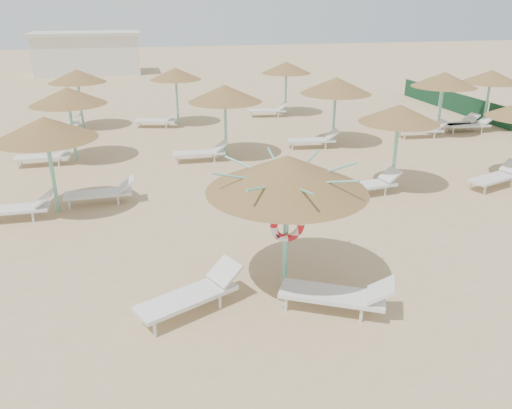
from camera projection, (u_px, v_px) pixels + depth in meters
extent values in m
plane|color=tan|center=(277.00, 282.00, 10.55)|extent=(120.00, 120.00, 0.00)
cylinder|color=#71C5B1|center=(286.00, 234.00, 9.97)|extent=(0.11, 0.11, 2.36)
cone|color=brown|center=(287.00, 173.00, 9.48)|extent=(3.15, 3.15, 0.71)
cylinder|color=#71C5B1|center=(287.00, 186.00, 9.58)|extent=(0.20, 0.20, 0.12)
cylinder|color=#71C5B1|center=(323.00, 173.00, 9.66)|extent=(1.42, 0.04, 0.36)
cylinder|color=#71C5B1|center=(304.00, 166.00, 10.07)|extent=(1.04, 1.04, 0.36)
cylinder|color=#71C5B1|center=(277.00, 165.00, 10.15)|extent=(0.04, 1.42, 0.36)
cylinder|color=#71C5B1|center=(255.00, 170.00, 9.85)|extent=(1.04, 1.04, 0.36)
cylinder|color=#71C5B1|center=(250.00, 179.00, 9.34)|extent=(1.42, 0.04, 0.36)
cylinder|color=#71C5B1|center=(268.00, 187.00, 8.93)|extent=(1.04, 1.04, 0.36)
cylinder|color=#71C5B1|center=(299.00, 189.00, 8.85)|extent=(0.04, 1.42, 0.36)
cylinder|color=#71C5B1|center=(322.00, 182.00, 9.15)|extent=(1.04, 1.04, 0.36)
torus|color=red|center=(287.00, 225.00, 9.79)|extent=(0.71, 0.15, 0.71)
cylinder|color=silver|center=(155.00, 329.00, 8.79)|extent=(0.06, 0.06, 0.29)
cylinder|color=silver|center=(141.00, 316.00, 9.16)|extent=(0.06, 0.06, 0.29)
cylinder|color=silver|center=(220.00, 302.00, 9.59)|extent=(0.06, 0.06, 0.29)
cylinder|color=silver|center=(205.00, 290.00, 9.97)|extent=(0.06, 0.06, 0.29)
cube|color=silver|center=(187.00, 298.00, 9.38)|extent=(2.05, 1.42, 0.08)
cube|color=silver|center=(225.00, 272.00, 9.80)|extent=(0.72, 0.77, 0.38)
cylinder|color=silver|center=(286.00, 304.00, 9.51)|extent=(0.06, 0.06, 0.29)
cylinder|color=silver|center=(291.00, 290.00, 9.97)|extent=(0.06, 0.06, 0.29)
cylinder|color=silver|center=(361.00, 315.00, 9.18)|extent=(0.06, 0.06, 0.29)
cylinder|color=silver|center=(363.00, 300.00, 9.64)|extent=(0.06, 0.06, 0.29)
cube|color=silver|center=(332.00, 295.00, 9.47)|extent=(2.06, 1.51, 0.08)
cube|color=silver|center=(381.00, 290.00, 9.17)|extent=(0.74, 0.79, 0.38)
cylinder|color=#71C5B1|center=(52.00, 172.00, 13.69)|extent=(0.11, 0.11, 2.30)
cone|color=brown|center=(45.00, 128.00, 13.22)|extent=(2.69, 2.69, 0.60)
cylinder|color=#71C5B1|center=(47.00, 137.00, 13.31)|extent=(0.20, 0.20, 0.12)
cylinder|color=silver|center=(33.00, 217.00, 13.36)|extent=(0.06, 0.06, 0.28)
cylinder|color=silver|center=(36.00, 210.00, 13.81)|extent=(0.06, 0.06, 0.28)
cube|color=silver|center=(12.00, 209.00, 13.40)|extent=(1.91, 0.64, 0.08)
cube|color=silver|center=(44.00, 198.00, 13.49)|extent=(0.49, 0.61, 0.36)
cylinder|color=silver|center=(69.00, 205.00, 14.17)|extent=(0.06, 0.06, 0.28)
cylinder|color=silver|center=(71.00, 199.00, 14.62)|extent=(0.06, 0.06, 0.28)
cylinder|color=silver|center=(118.00, 201.00, 14.48)|extent=(0.06, 0.06, 0.28)
cylinder|color=silver|center=(118.00, 195.00, 14.93)|extent=(0.06, 0.06, 0.28)
cube|color=silver|center=(98.00, 193.00, 14.51)|extent=(1.91, 0.64, 0.08)
cube|color=silver|center=(127.00, 183.00, 14.61)|extent=(0.49, 0.61, 0.36)
cylinder|color=#71C5B1|center=(73.00, 130.00, 18.19)|extent=(0.11, 0.11, 2.30)
cone|color=brown|center=(68.00, 96.00, 17.72)|extent=(2.69, 2.69, 0.60)
cylinder|color=#71C5B1|center=(69.00, 103.00, 17.82)|extent=(0.20, 0.20, 0.12)
cylinder|color=silver|center=(18.00, 165.00, 17.58)|extent=(0.06, 0.06, 0.28)
cylinder|color=silver|center=(21.00, 161.00, 18.03)|extent=(0.06, 0.06, 0.28)
cylinder|color=silver|center=(59.00, 163.00, 17.87)|extent=(0.06, 0.06, 0.28)
cylinder|color=silver|center=(60.00, 159.00, 18.32)|extent=(0.06, 0.06, 0.28)
cube|color=silver|center=(43.00, 157.00, 17.91)|extent=(1.90, 0.63, 0.08)
cube|color=silver|center=(66.00, 149.00, 18.01)|extent=(0.49, 0.60, 0.36)
cylinder|color=#71C5B1|center=(81.00, 103.00, 22.94)|extent=(0.11, 0.11, 2.30)
cone|color=brown|center=(77.00, 76.00, 22.47)|extent=(2.56, 2.56, 0.58)
cylinder|color=#71C5B1|center=(78.00, 81.00, 22.56)|extent=(0.20, 0.20, 0.12)
cylinder|color=silver|center=(38.00, 130.00, 22.34)|extent=(0.06, 0.06, 0.28)
cylinder|color=silver|center=(40.00, 128.00, 22.80)|extent=(0.06, 0.06, 0.28)
cylinder|color=silver|center=(69.00, 129.00, 22.61)|extent=(0.06, 0.06, 0.28)
cylinder|color=silver|center=(71.00, 126.00, 23.06)|extent=(0.06, 0.06, 0.28)
cube|color=silver|center=(57.00, 124.00, 22.66)|extent=(1.91, 0.66, 0.08)
cube|color=silver|center=(76.00, 118.00, 22.73)|extent=(0.50, 0.61, 0.36)
cylinder|color=#71C5B1|center=(226.00, 127.00, 18.66)|extent=(0.11, 0.11, 2.30)
cone|color=brown|center=(225.00, 93.00, 18.19)|extent=(2.71, 2.71, 0.61)
cylinder|color=#71C5B1|center=(225.00, 100.00, 18.29)|extent=(0.20, 0.20, 0.12)
cylinder|color=silver|center=(178.00, 161.00, 18.07)|extent=(0.06, 0.06, 0.28)
cylinder|color=silver|center=(177.00, 157.00, 18.52)|extent=(0.06, 0.06, 0.28)
cylinder|color=silver|center=(215.00, 159.00, 18.33)|extent=(0.06, 0.06, 0.28)
cylinder|color=silver|center=(213.00, 155.00, 18.78)|extent=(0.06, 0.06, 0.28)
cube|color=silver|center=(199.00, 153.00, 18.38)|extent=(1.92, 0.68, 0.08)
cube|color=silver|center=(221.00, 145.00, 18.45)|extent=(0.50, 0.61, 0.36)
cylinder|color=#71C5B1|center=(177.00, 100.00, 23.65)|extent=(0.11, 0.11, 2.30)
cone|color=brown|center=(176.00, 74.00, 23.18)|extent=(2.38, 2.38, 0.54)
cylinder|color=#71C5B1|center=(176.00, 79.00, 23.27)|extent=(0.20, 0.20, 0.12)
cylinder|color=silver|center=(137.00, 125.00, 23.23)|extent=(0.06, 0.06, 0.28)
cylinder|color=silver|center=(140.00, 123.00, 23.69)|extent=(0.06, 0.06, 0.28)
cylinder|color=silver|center=(166.00, 126.00, 23.18)|extent=(0.06, 0.06, 0.28)
cylinder|color=silver|center=(168.00, 123.00, 23.65)|extent=(0.06, 0.06, 0.28)
cube|color=silver|center=(155.00, 121.00, 23.37)|extent=(2.00, 1.11, 0.08)
cube|color=silver|center=(173.00, 116.00, 23.25)|extent=(0.63, 0.71, 0.36)
cylinder|color=#71C5B1|center=(395.00, 153.00, 15.43)|extent=(0.11, 0.11, 2.30)
cone|color=brown|center=(399.00, 114.00, 14.96)|extent=(2.42, 2.42, 0.55)
cylinder|color=#71C5B1|center=(399.00, 121.00, 15.05)|extent=(0.20, 0.20, 0.12)
cylinder|color=silver|center=(346.00, 197.00, 14.74)|extent=(0.06, 0.06, 0.28)
cylinder|color=silver|center=(338.00, 191.00, 15.17)|extent=(0.06, 0.06, 0.28)
cylinder|color=silver|center=(385.00, 191.00, 15.17)|extent=(0.06, 0.06, 0.28)
cylinder|color=silver|center=(376.00, 186.00, 15.60)|extent=(0.06, 0.06, 0.28)
cube|color=silver|center=(366.00, 185.00, 15.14)|extent=(1.96, 0.84, 0.08)
cube|color=silver|center=(390.00, 175.00, 15.32)|extent=(0.55, 0.65, 0.36)
cylinder|color=#71C5B1|center=(334.00, 116.00, 20.34)|extent=(0.11, 0.11, 2.30)
cone|color=brown|center=(336.00, 85.00, 19.86)|extent=(2.85, 2.85, 0.64)
cylinder|color=#71C5B1|center=(336.00, 92.00, 19.96)|extent=(0.20, 0.20, 0.12)
cylinder|color=silver|center=(292.00, 147.00, 19.81)|extent=(0.06, 0.06, 0.28)
cylinder|color=silver|center=(290.00, 144.00, 20.27)|extent=(0.06, 0.06, 0.28)
cylinder|color=silver|center=(326.00, 146.00, 19.95)|extent=(0.06, 0.06, 0.28)
cylinder|color=silver|center=(323.00, 143.00, 20.41)|extent=(0.06, 0.06, 0.28)
cube|color=silver|center=(311.00, 140.00, 20.05)|extent=(1.96, 0.85, 0.08)
cube|color=silver|center=(332.00, 134.00, 20.05)|extent=(0.55, 0.65, 0.36)
cylinder|color=#71C5B1|center=(286.00, 92.00, 25.81)|extent=(0.11, 0.11, 2.30)
cone|color=brown|center=(286.00, 67.00, 25.35)|extent=(2.52, 2.52, 0.57)
cylinder|color=#71C5B1|center=(286.00, 72.00, 25.43)|extent=(0.20, 0.20, 0.12)
cylinder|color=silver|center=(252.00, 115.00, 25.30)|extent=(0.06, 0.06, 0.28)
cylinder|color=silver|center=(251.00, 113.00, 25.76)|extent=(0.06, 0.06, 0.28)
cylinder|color=silver|center=(278.00, 115.00, 25.41)|extent=(0.06, 0.06, 0.28)
cylinder|color=silver|center=(277.00, 113.00, 25.87)|extent=(0.06, 0.06, 0.28)
cube|color=silver|center=(267.00, 110.00, 25.53)|extent=(1.97, 0.90, 0.08)
cube|color=silver|center=(284.00, 105.00, 25.51)|extent=(0.57, 0.67, 0.36)
cylinder|color=silver|center=(485.00, 190.00, 15.26)|extent=(0.06, 0.06, 0.28)
cylinder|color=silver|center=(471.00, 185.00, 15.66)|extent=(0.06, 0.06, 0.28)
cylinder|color=silver|center=(511.00, 183.00, 15.91)|extent=(0.06, 0.06, 0.28)
cylinder|color=silver|center=(497.00, 178.00, 16.31)|extent=(0.06, 0.06, 0.28)
cube|color=silver|center=(495.00, 178.00, 15.78)|extent=(2.00, 1.17, 0.08)
cube|color=silver|center=(512.00, 166.00, 16.10)|extent=(0.65, 0.72, 0.36)
cylinder|color=#71C5B1|center=(440.00, 108.00, 21.87)|extent=(0.11, 0.11, 2.30)
cone|color=brown|center=(444.00, 79.00, 21.40)|extent=(2.76, 2.76, 0.62)
cylinder|color=#71C5B1|center=(444.00, 85.00, 21.49)|extent=(0.20, 0.20, 0.12)
cylinder|color=silver|center=(405.00, 136.00, 21.33)|extent=(0.06, 0.06, 0.28)
cylinder|color=silver|center=(400.00, 134.00, 21.79)|extent=(0.06, 0.06, 0.28)
cylinder|color=silver|center=(434.00, 135.00, 21.50)|extent=(0.06, 0.06, 0.28)
cylinder|color=silver|center=(429.00, 133.00, 21.96)|extent=(0.06, 0.06, 0.28)
cube|color=silver|center=(420.00, 130.00, 21.59)|extent=(1.95, 0.81, 0.08)
cube|color=silver|center=(440.00, 124.00, 21.60)|extent=(0.54, 0.65, 0.36)
cylinder|color=silver|center=(444.00, 131.00, 22.30)|extent=(0.06, 0.06, 0.28)
cylinder|color=silver|center=(437.00, 128.00, 22.74)|extent=(0.06, 0.06, 0.28)
cylinder|color=silver|center=(469.00, 128.00, 22.71)|extent=(0.06, 0.06, 0.28)
cylinder|color=silver|center=(461.00, 126.00, 23.15)|extent=(0.06, 0.06, 0.28)
cube|color=silver|center=(456.00, 124.00, 22.69)|extent=(1.95, 0.81, 0.08)
cube|color=silver|center=(472.00, 118.00, 22.86)|extent=(0.54, 0.65, 0.36)
cylinder|color=#71C5B1|center=(487.00, 104.00, 22.77)|extent=(0.11, 0.11, 2.30)
cone|color=brown|center=(491.00, 76.00, 22.30)|extent=(2.51, 2.51, 0.56)
cylinder|color=#71C5B1|center=(490.00, 82.00, 22.39)|extent=(0.20, 0.20, 0.12)
cylinder|color=silver|center=(453.00, 131.00, 22.24)|extent=(0.06, 0.06, 0.28)
cylinder|color=silver|center=(448.00, 128.00, 22.69)|extent=(0.06, 0.06, 0.28)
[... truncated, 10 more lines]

